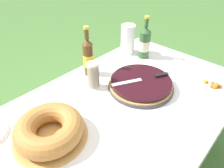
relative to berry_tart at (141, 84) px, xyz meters
The scene contains 10 objects.
garden_table 0.25m from the berry_tart, behind, with size 1.66×0.96×0.74m.
tablecloth 0.23m from the berry_tart, behind, with size 1.67×0.97×0.10m.
berry_tart is the anchor object (origin of this frame).
serving_knife 0.05m from the berry_tart, 28.95° to the right, with size 0.34×0.20×0.01m.
bundt_cake 0.61m from the berry_tart, behind, with size 0.35×0.35×0.11m.
cup_stack 0.30m from the berry_tart, 132.47° to the left, with size 0.07×0.07×0.18m.
cider_bottle_green 0.42m from the berry_tart, 33.32° to the left, with size 0.09×0.09×0.32m.
cider_bottle_amber 0.39m from the berry_tart, 107.44° to the left, with size 0.07×0.07×0.34m.
snack_plate_left 0.46m from the berry_tart, 47.64° to the right, with size 0.20×0.20×0.06m.
paper_towel_roll 0.48m from the berry_tart, 49.44° to the left, with size 0.11×0.11×0.23m.
Camera 1 is at (-0.63, -0.53, 1.52)m, focal length 32.00 mm.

